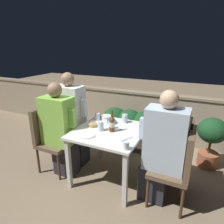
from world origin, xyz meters
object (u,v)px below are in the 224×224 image
(person_green_blouse, at_px, (60,130))
(chair_right_far, at_px, (179,151))
(beer_bottle, at_px, (112,123))
(person_white_polo, at_px, (72,119))
(person_navy_jumper, at_px, (162,142))
(potted_plant, at_px, (211,138))
(person_blue_shirt, at_px, (162,149))
(chair_left_far, at_px, (62,127))
(chair_right_near, at_px, (180,163))
(chair_left_near, at_px, (49,134))

(person_green_blouse, bearing_deg, chair_right_far, 10.90)
(beer_bottle, bearing_deg, person_green_blouse, -169.24)
(beer_bottle, bearing_deg, person_white_polo, 167.51)
(person_green_blouse, relative_size, person_navy_jumper, 1.05)
(person_white_polo, xyz_separation_m, chair_right_far, (1.53, -0.00, -0.15))
(person_white_polo, distance_m, potted_plant, 2.03)
(person_blue_shirt, bearing_deg, person_white_polo, 169.05)
(person_white_polo, xyz_separation_m, beer_bottle, (0.73, -0.16, 0.12))
(person_white_polo, distance_m, beer_bottle, 0.75)
(person_green_blouse, xyz_separation_m, person_blue_shirt, (1.36, 0.03, 0.01))
(chair_left_far, relative_size, person_blue_shirt, 0.70)
(chair_right_far, distance_m, person_navy_jumper, 0.21)
(person_blue_shirt, height_order, person_navy_jumper, person_blue_shirt)
(chair_right_far, bearing_deg, chair_right_near, -81.08)
(chair_right_near, bearing_deg, chair_left_near, -179.02)
(person_navy_jumper, bearing_deg, chair_right_near, -47.13)
(chair_left_far, relative_size, beer_bottle, 3.33)
(chair_right_far, bearing_deg, chair_left_near, -170.34)
(person_navy_jumper, bearing_deg, person_blue_shirt, -80.49)
(person_white_polo, height_order, person_blue_shirt, person_white_polo)
(chair_left_far, distance_m, chair_right_near, 1.79)
(person_blue_shirt, relative_size, person_navy_jumper, 1.07)
(person_blue_shirt, bearing_deg, person_navy_jumper, 99.51)
(person_green_blouse, distance_m, potted_plant, 2.14)
(person_green_blouse, bearing_deg, potted_plant, 28.61)
(chair_left_far, bearing_deg, chair_left_near, -87.05)
(chair_left_near, bearing_deg, chair_right_far, 9.66)
(potted_plant, bearing_deg, beer_bottle, -142.66)
(chair_right_near, height_order, chair_right_far, same)
(chair_left_near, relative_size, person_blue_shirt, 0.70)
(beer_bottle, height_order, potted_plant, beer_bottle)
(chair_left_far, height_order, person_white_polo, person_white_polo)
(chair_left_near, xyz_separation_m, potted_plant, (2.07, 1.02, -0.07))
(potted_plant, bearing_deg, chair_left_far, -160.85)
(person_green_blouse, xyz_separation_m, chair_right_near, (1.56, 0.03, -0.10))
(chair_right_near, relative_size, beer_bottle, 3.33)
(potted_plant, bearing_deg, person_blue_shirt, -117.40)
(chair_left_near, xyz_separation_m, person_blue_shirt, (1.56, 0.03, 0.12))
(chair_right_far, relative_size, beer_bottle, 3.33)
(chair_left_near, xyz_separation_m, person_white_polo, (0.18, 0.30, 0.15))
(person_white_polo, distance_m, person_blue_shirt, 1.40)
(person_white_polo, height_order, potted_plant, person_white_polo)
(person_navy_jumper, distance_m, potted_plant, 0.93)
(person_blue_shirt, bearing_deg, chair_right_far, 58.88)
(chair_left_far, distance_m, person_white_polo, 0.25)
(person_white_polo, bearing_deg, chair_left_far, 180.00)
(chair_left_near, bearing_deg, chair_left_far, 92.95)
(chair_right_far, height_order, person_navy_jumper, person_navy_jumper)
(chair_right_near, bearing_deg, beer_bottle, 172.94)
(person_green_blouse, distance_m, chair_right_far, 1.55)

